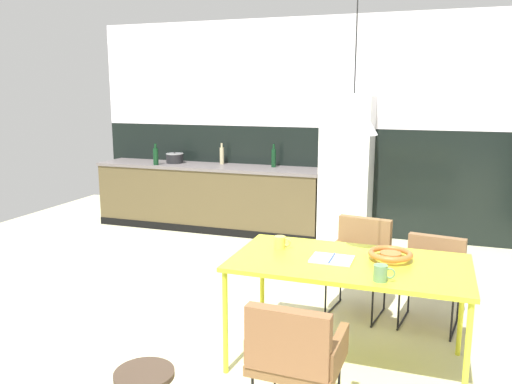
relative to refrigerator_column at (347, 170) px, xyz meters
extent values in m
plane|color=beige|center=(-0.35, -3.06, -0.91)|extent=(9.06, 9.06, 0.00)
cube|color=black|center=(-0.35, 0.36, -0.21)|extent=(6.51, 0.12, 1.41)
cube|color=silver|center=(-0.35, 0.36, 1.20)|extent=(6.51, 0.12, 1.41)
cube|color=brown|center=(-1.89, 0.00, -0.49)|extent=(3.14, 0.60, 0.85)
cube|color=#625B5B|center=(-1.89, 0.00, -0.05)|extent=(3.17, 0.63, 0.04)
cube|color=black|center=(-1.89, -0.30, -0.86)|extent=(3.14, 0.01, 0.10)
cube|color=silver|center=(0.00, 0.00, 0.00)|extent=(0.60, 0.60, 1.82)
cube|color=gold|center=(0.53, -3.04, -0.17)|extent=(1.58, 0.85, 0.03)
cylinder|color=gold|center=(-0.22, -2.65, -0.55)|extent=(0.04, 0.04, 0.72)
cylinder|color=gold|center=(1.28, -2.65, -0.55)|extent=(0.04, 0.04, 0.72)
cylinder|color=#BECD2B|center=(-0.22, -3.42, -0.55)|extent=(0.04, 0.04, 0.72)
cylinder|color=gold|center=(1.28, -3.42, -0.55)|extent=(0.04, 0.04, 0.72)
cube|color=brown|center=(1.06, -2.23, -0.52)|extent=(0.55, 0.53, 0.06)
cube|color=brown|center=(1.09, -2.03, -0.35)|extent=(0.46, 0.15, 0.28)
cube|color=brown|center=(1.28, -2.26, -0.42)|extent=(0.11, 0.42, 0.14)
cube|color=brown|center=(0.84, -2.19, -0.42)|extent=(0.11, 0.42, 0.14)
cylinder|color=black|center=(1.23, -2.44, -0.73)|extent=(0.02, 0.02, 0.37)
cylinder|color=black|center=(0.83, -2.38, -0.73)|extent=(0.02, 0.02, 0.37)
cylinder|color=black|center=(1.29, -2.07, -0.73)|extent=(0.02, 0.02, 0.37)
cylinder|color=black|center=(0.89, -2.01, -0.73)|extent=(0.02, 0.02, 0.37)
cylinder|color=black|center=(1.26, -2.26, -0.90)|extent=(0.08, 0.41, 0.02)
cylinder|color=black|center=(0.86, -2.19, -0.90)|extent=(0.08, 0.41, 0.02)
cube|color=brown|center=(0.37, -3.79, -0.51)|extent=(0.49, 0.47, 0.06)
cube|color=brown|center=(0.37, -3.99, -0.31)|extent=(0.46, 0.09, 0.35)
cube|color=brown|center=(0.15, -3.79, -0.41)|extent=(0.06, 0.42, 0.14)
cube|color=brown|center=(0.59, -3.80, -0.41)|extent=(0.06, 0.42, 0.14)
cylinder|color=black|center=(0.18, -3.60, -0.73)|extent=(0.02, 0.02, 0.37)
cylinder|color=black|center=(0.58, -3.61, -0.73)|extent=(0.02, 0.02, 0.37)
cube|color=brown|center=(0.46, -2.18, -0.50)|extent=(0.55, 0.53, 0.06)
cube|color=brown|center=(0.49, -1.98, -0.29)|extent=(0.46, 0.15, 0.37)
cube|color=brown|center=(0.68, -2.21, -0.40)|extent=(0.12, 0.42, 0.14)
cube|color=brown|center=(0.25, -2.14, -0.40)|extent=(0.12, 0.42, 0.14)
cylinder|color=black|center=(0.63, -2.40, -0.72)|extent=(0.02, 0.02, 0.38)
cylinder|color=black|center=(0.24, -2.33, -0.72)|extent=(0.02, 0.02, 0.38)
cylinder|color=black|center=(0.69, -2.02, -0.72)|extent=(0.02, 0.02, 0.38)
cylinder|color=black|center=(0.30, -1.96, -0.72)|extent=(0.02, 0.02, 0.38)
cylinder|color=black|center=(0.66, -2.21, -0.90)|extent=(0.08, 0.41, 0.02)
cylinder|color=black|center=(0.27, -2.15, -0.90)|extent=(0.08, 0.41, 0.02)
cylinder|color=#B2662D|center=(0.79, -2.94, -0.13)|extent=(0.14, 0.14, 0.06)
torus|color=#B65F2B|center=(0.79, -2.94, -0.11)|extent=(0.30, 0.30, 0.04)
cube|color=white|center=(0.34, -3.06, -0.15)|extent=(0.14, 0.22, 0.01)
cube|color=white|center=(0.48, -3.06, -0.15)|extent=(0.14, 0.22, 0.01)
cube|color=#334C8C|center=(0.41, -3.06, -0.14)|extent=(0.01, 0.22, 0.00)
cylinder|color=#5B8456|center=(0.76, -3.36, -0.11)|extent=(0.08, 0.08, 0.10)
torus|color=#5B8456|center=(0.82, -3.36, -0.10)|extent=(0.07, 0.01, 0.07)
cylinder|color=gold|center=(0.00, -2.91, -0.11)|extent=(0.08, 0.08, 0.09)
torus|color=gold|center=(0.05, -2.91, -0.11)|extent=(0.06, 0.01, 0.06)
cylinder|color=black|center=(-2.43, 0.05, 0.04)|extent=(0.24, 0.24, 0.13)
cylinder|color=gray|center=(-2.43, 0.05, 0.10)|extent=(0.24, 0.24, 0.01)
sphere|color=black|center=(-2.43, 0.05, 0.12)|extent=(0.02, 0.02, 0.02)
cylinder|color=tan|center=(-1.76, 0.17, 0.09)|extent=(0.06, 0.06, 0.23)
cylinder|color=tan|center=(-1.76, 0.17, 0.23)|extent=(0.03, 0.03, 0.06)
cylinder|color=#0F3319|center=(-2.58, -0.20, 0.09)|extent=(0.07, 0.07, 0.23)
cylinder|color=#0F3319|center=(-2.58, -0.20, 0.23)|extent=(0.03, 0.03, 0.06)
cylinder|color=#0F3319|center=(-0.99, 0.12, 0.09)|extent=(0.06, 0.06, 0.24)
cylinder|color=#0F3319|center=(-0.99, 0.12, 0.25)|extent=(0.03, 0.03, 0.07)
cylinder|color=#423326|center=(-0.32, -4.28, -0.47)|extent=(0.31, 0.31, 0.03)
cylinder|color=black|center=(0.53, -3.07, 1.41)|extent=(0.01, 0.01, 0.90)
cone|color=silver|center=(0.53, -3.07, 0.83)|extent=(0.31, 0.31, 0.26)
camera|label=1|loc=(1.03, -6.40, 0.97)|focal=36.32mm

